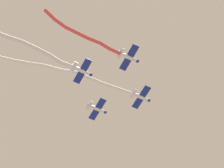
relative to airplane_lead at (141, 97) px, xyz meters
name	(u,v)px	position (x,y,z in m)	size (l,w,h in m)	color
airplane_lead	(141,97)	(0.00, 0.00, 0.00)	(5.93, 4.61, 1.50)	silver
smoke_trail_lead	(67,73)	(5.11, -15.00, 1.13)	(8.14, 27.09, 2.81)	white
airplane_left_wing	(97,109)	(-2.70, -9.09, -0.40)	(5.90, 4.60, 1.50)	silver
airplane_right_wing	(129,57)	(9.09, -2.70, 0.30)	(5.93, 4.61, 1.50)	silver
smoke_trail_right_wing	(82,34)	(13.77, -11.49, 0.70)	(8.81, 14.08, 2.04)	#DB4C4C
airplane_slot	(82,71)	(6.39, -11.79, -0.20)	(5.88, 4.59, 1.50)	silver
smoke_trail_slot	(35,49)	(11.34, -20.35, -0.51)	(8.33, 14.32, 1.35)	white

